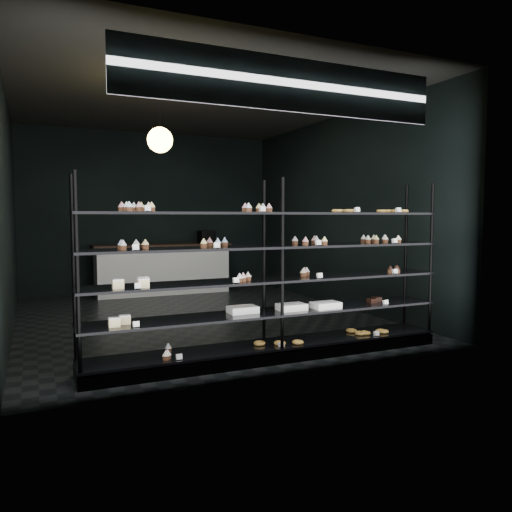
% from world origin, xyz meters
% --- Properties ---
extents(room, '(5.01, 6.01, 3.20)m').
position_xyz_m(room, '(0.00, 0.00, 1.60)').
color(room, black).
rests_on(room, ground).
extents(display_shelf, '(4.00, 0.50, 1.91)m').
position_xyz_m(display_shelf, '(0.06, -2.45, 0.63)').
color(display_shelf, black).
rests_on(display_shelf, room).
extents(signage, '(3.30, 0.05, 0.50)m').
position_xyz_m(signage, '(0.00, -2.93, 2.75)').
color(signage, '#0C1F3F').
rests_on(signage, room).
extents(pendant_lamp, '(0.31, 0.31, 0.88)m').
position_xyz_m(pendant_lamp, '(-0.77, -1.05, 2.45)').
color(pendant_lamp, black).
rests_on(pendant_lamp, room).
extents(service_counter, '(2.66, 0.65, 1.23)m').
position_xyz_m(service_counter, '(0.12, 2.50, 0.50)').
color(service_counter, white).
rests_on(service_counter, room).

